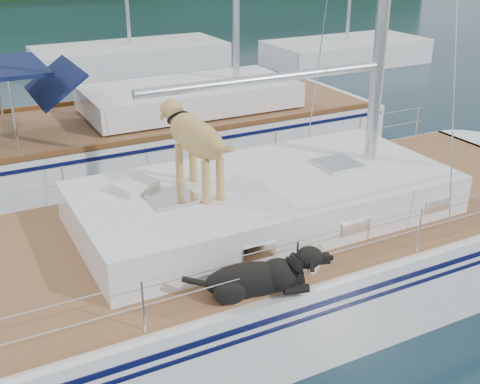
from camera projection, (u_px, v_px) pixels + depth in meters
ground at (216, 305)px, 8.66m from camera, size 120.00×120.00×0.00m
main_sailboat at (221, 262)px, 8.42m from camera, size 12.00×3.96×14.01m
neighbor_sailboat at (147, 137)px, 13.73m from camera, size 11.00×3.50×13.30m
bg_boat_center at (131, 58)px, 23.17m from camera, size 7.20×3.00×11.65m
bg_boat_east at (346, 52)px, 24.13m from camera, size 6.40×3.00×11.65m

